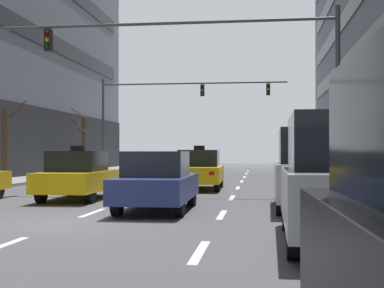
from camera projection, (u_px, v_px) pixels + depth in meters
The scene contains 32 objects.
ground_plane at pixel (65, 223), 11.87m from camera, with size 120.00×120.00×0.00m, color #515156.
lane_stripe_l1_s5 at pixel (45, 196), 19.25m from camera, with size 0.16×2.00×0.01m, color silver.
lane_stripe_l1_s6 at pixel (89, 186), 24.21m from camera, with size 0.16×2.00×0.01m, color silver.
lane_stripe_l1_s7 at pixel (118, 181), 29.17m from camera, with size 0.16×2.00×0.01m, color silver.
lane_stripe_l1_s8 at pixel (139, 176), 34.13m from camera, with size 0.16×2.00×0.01m, color silver.
lane_stripe_l1_s9 at pixel (154, 173), 39.08m from camera, with size 0.16×2.00×0.01m, color silver.
lane_stripe_l1_s10 at pixel (166, 171), 44.04m from camera, with size 0.16×2.00×0.01m, color silver.
lane_stripe_l2_s4 at pixel (93, 213), 13.86m from camera, with size 0.16×2.00×0.01m, color silver.
lane_stripe_l2_s5 at pixel (137, 197), 18.82m from camera, with size 0.16×2.00×0.01m, color silver.
lane_stripe_l2_s6 at pixel (162, 187), 23.78m from camera, with size 0.16×2.00×0.01m, color silver.
lane_stripe_l2_s7 at pixel (179, 181), 28.74m from camera, with size 0.16×2.00×0.01m, color silver.
lane_stripe_l2_s8 at pixel (191, 177), 33.69m from camera, with size 0.16×2.00×0.01m, color silver.
lane_stripe_l2_s9 at pixel (200, 173), 38.65m from camera, with size 0.16×2.00×0.01m, color silver.
lane_stripe_l2_s10 at pixel (207, 171), 43.61m from camera, with size 0.16×2.00×0.01m, color silver.
lane_stripe_l3_s3 at pixel (200, 252), 8.47m from camera, with size 0.16×2.00×0.01m, color silver.
lane_stripe_l3_s4 at pixel (222, 215), 13.43m from camera, with size 0.16×2.00×0.01m, color silver.
lane_stripe_l3_s5 at pixel (232, 198), 18.39m from camera, with size 0.16×2.00×0.01m, color silver.
lane_stripe_l3_s6 at pixel (238, 188), 23.34m from camera, with size 0.16×2.00×0.01m, color silver.
lane_stripe_l3_s7 at pixel (242, 181), 28.30m from camera, with size 0.16×2.00×0.01m, color silver.
lane_stripe_l3_s8 at pixel (244, 177), 33.26m from camera, with size 0.16×2.00×0.01m, color silver.
lane_stripe_l3_s9 at pixel (246, 174), 38.22m from camera, with size 0.16×2.00×0.01m, color silver.
lane_stripe_l3_s10 at pixel (248, 171), 43.18m from camera, with size 0.16×2.00×0.01m, color silver.
taxi_driving_0 at pixel (200, 170), 22.39m from camera, with size 1.98×4.51×1.86m.
taxi_driving_1 at pixel (79, 176), 17.68m from camera, with size 1.88×4.37×1.80m.
car_driving_2 at pixel (157, 182), 14.30m from camera, with size 1.86×4.33×1.62m.
car_parked_1 at pixel (340, 180), 9.18m from camera, with size 2.03×4.68×2.25m.
car_parked_2 at pixel (310, 170), 14.55m from camera, with size 2.01×4.65×2.24m.
traffic_signal_0 at pixel (223, 60), 19.77m from camera, with size 13.07×0.35×6.80m.
traffic_signal_1 at pixel (167, 102), 38.64m from camera, with size 13.60×0.35×6.87m.
street_tree_0 at pixel (83, 142), 37.12m from camera, with size 1.66×1.66×4.51m.
street_tree_1 at pixel (4, 141), 25.69m from camera, with size 2.00×2.01×4.49m.
pedestrian_1 at pixel (335, 162), 23.53m from camera, with size 0.52×0.27×1.72m.
Camera 1 is at (4.35, -11.44, 1.61)m, focal length 49.48 mm.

